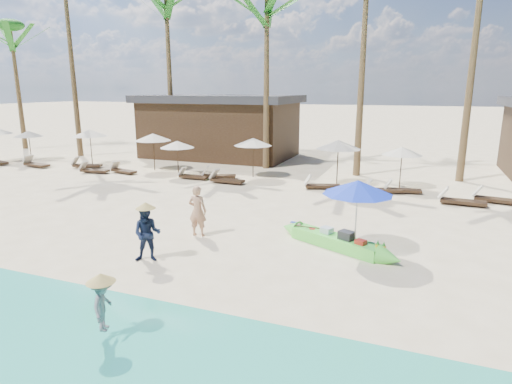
% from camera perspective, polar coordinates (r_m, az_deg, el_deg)
% --- Properties ---
extents(ground, '(240.00, 240.00, 0.00)m').
position_cam_1_polar(ground, '(12.36, -6.60, -9.08)').
color(ground, beige).
rests_on(ground, ground).
extents(wet_sand_strip, '(240.00, 4.50, 0.01)m').
position_cam_1_polar(wet_sand_strip, '(8.78, -22.90, -20.30)').
color(wet_sand_strip, tan).
rests_on(wet_sand_strip, ground).
extents(green_canoe, '(4.51, 2.29, 0.61)m').
position_cam_1_polar(green_canoe, '(13.39, 10.55, -6.45)').
color(green_canoe, '#5AE846').
rests_on(green_canoe, ground).
extents(tourist, '(0.65, 0.46, 1.69)m').
position_cam_1_polar(tourist, '(14.15, -7.81, -2.51)').
color(tourist, tan).
rests_on(tourist, ground).
extents(vendor_green, '(0.95, 0.85, 1.60)m').
position_cam_1_polar(vendor_green, '(12.38, -14.30, -5.43)').
color(vendor_green, '#151F3A').
rests_on(vendor_green, ground).
extents(vendor_yellow, '(0.62, 0.78, 1.06)m').
position_cam_1_polar(vendor_yellow, '(8.99, -19.73, -13.95)').
color(vendor_yellow, gray).
rests_on(vendor_yellow, ground).
extents(blue_umbrella, '(2.03, 2.03, 2.19)m').
position_cam_1_polar(blue_umbrella, '(12.66, 13.42, 0.60)').
color(blue_umbrella, '#99999E').
rests_on(blue_umbrella, ground).
extents(resort_parasol_1, '(1.93, 1.93, 1.99)m').
position_cam_1_polar(resort_parasol_1, '(32.70, -28.08, 6.86)').
color(resort_parasol_1, '#352415').
rests_on(resort_parasol_1, ground).
extents(lounger_1_right, '(1.92, 0.78, 0.63)m').
position_cam_1_polar(lounger_1_right, '(29.88, -27.36, 3.37)').
color(lounger_1_right, '#352415').
rests_on(lounger_1_right, ground).
extents(resort_parasol_2, '(2.18, 2.18, 2.25)m').
position_cam_1_polar(resort_parasol_2, '(29.14, -21.30, 7.35)').
color(resort_parasol_2, '#352415').
rests_on(resort_parasol_2, ground).
extents(lounger_2_left, '(1.86, 1.05, 0.60)m').
position_cam_1_polar(lounger_2_left, '(28.31, -21.80, 3.41)').
color(lounger_2_left, '#352415').
rests_on(lounger_2_left, ground).
extents(resort_parasol_3, '(2.12, 2.12, 2.19)m').
position_cam_1_polar(resort_parasol_3, '(25.96, -13.57, 7.12)').
color(resort_parasol_3, '#352415').
rests_on(resort_parasol_3, ground).
extents(lounger_3_left, '(1.78, 0.76, 0.58)m').
position_cam_1_polar(lounger_3_left, '(26.40, -20.92, 2.80)').
color(lounger_3_left, '#352415').
rests_on(lounger_3_left, ground).
extents(lounger_3_right, '(1.81, 0.90, 0.59)m').
position_cam_1_polar(lounger_3_right, '(25.77, -17.39, 2.83)').
color(lounger_3_right, '#352415').
rests_on(lounger_3_right, ground).
extents(resort_parasol_4, '(1.90, 1.90, 1.96)m').
position_cam_1_polar(resort_parasol_4, '(23.97, -10.47, 6.26)').
color(resort_parasol_4, '#352415').
rests_on(resort_parasol_4, ground).
extents(lounger_4_left, '(1.67, 0.54, 0.56)m').
position_cam_1_polar(lounger_4_left, '(23.26, -8.55, 2.17)').
color(lounger_4_left, '#352415').
rests_on(lounger_4_left, ground).
extents(lounger_4_right, '(1.91, 1.11, 0.62)m').
position_cam_1_polar(lounger_4_right, '(23.17, -5.22, 2.27)').
color(lounger_4_right, '#352415').
rests_on(lounger_4_right, ground).
extents(resort_parasol_5, '(2.08, 2.08, 2.15)m').
position_cam_1_polar(resort_parasol_5, '(23.30, -0.41, 6.70)').
color(resort_parasol_5, '#352415').
rests_on(resort_parasol_5, ground).
extents(lounger_5_left, '(1.85, 0.65, 0.62)m').
position_cam_1_polar(lounger_5_left, '(22.02, -4.13, 1.70)').
color(lounger_5_left, '#352415').
rests_on(lounger_5_left, ground).
extents(resort_parasol_6, '(2.23, 2.23, 2.30)m').
position_cam_1_polar(resort_parasol_6, '(21.50, 10.93, 6.23)').
color(resort_parasol_6, '#352415').
rests_on(resort_parasol_6, ground).
extents(lounger_6_left, '(1.85, 1.10, 0.60)m').
position_cam_1_polar(lounger_6_left, '(20.98, 8.55, 0.95)').
color(lounger_6_left, '#352415').
rests_on(lounger_6_left, ground).
extents(lounger_6_right, '(1.85, 1.02, 0.60)m').
position_cam_1_polar(lounger_6_right, '(20.72, 16.29, 0.39)').
color(lounger_6_right, '#352415').
rests_on(lounger_6_right, ground).
extents(resort_parasol_7, '(1.96, 1.96, 2.02)m').
position_cam_1_polar(resort_parasol_7, '(21.82, 18.92, 5.19)').
color(resort_parasol_7, '#352415').
rests_on(resort_parasol_7, ground).
extents(lounger_7_left, '(1.73, 0.74, 0.57)m').
position_cam_1_polar(lounger_7_left, '(21.03, 18.73, 0.38)').
color(lounger_7_left, '#352415').
rests_on(lounger_7_left, ground).
extents(lounger_7_right, '(1.90, 0.67, 0.64)m').
position_cam_1_polar(lounger_7_right, '(19.81, 25.51, -0.96)').
color(lounger_7_right, '#352415').
rests_on(lounger_7_right, ground).
extents(lounger_8_left, '(1.89, 0.84, 0.62)m').
position_cam_1_polar(lounger_8_left, '(20.83, 29.10, -0.72)').
color(lounger_8_left, '#352415').
rests_on(lounger_8_left, ground).
extents(palm_0, '(2.08, 2.08, 9.90)m').
position_cam_1_polar(palm_0, '(39.55, -29.75, 16.81)').
color(palm_0, brown).
rests_on(palm_0, ground).
extents(palm_2, '(2.08, 2.08, 11.33)m').
position_cam_1_polar(palm_2, '(30.03, -11.82, 21.86)').
color(palm_2, brown).
rests_on(palm_2, ground).
extents(palm_3, '(2.08, 2.08, 10.52)m').
position_cam_1_polar(palm_3, '(26.13, 1.45, 22.05)').
color(palm_3, brown).
rests_on(palm_3, ground).
extents(pavilion_west, '(10.80, 6.60, 4.30)m').
position_cam_1_polar(pavilion_west, '(30.74, -4.82, 8.82)').
color(pavilion_west, '#352415').
rests_on(pavilion_west, ground).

